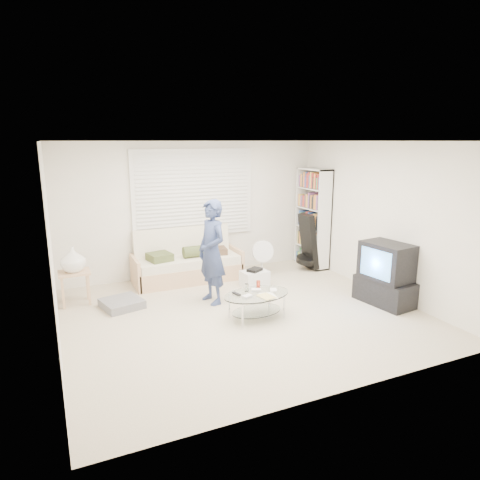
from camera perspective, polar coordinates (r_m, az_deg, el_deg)
name	(u,v)px	position (r m, az deg, el deg)	size (l,w,h in m)	color
ground	(243,314)	(6.42, 0.41, -9.84)	(5.00, 5.00, 0.00)	tan
room_shell	(230,201)	(6.41, -1.35, 5.27)	(5.02, 4.52, 2.51)	white
window_blinds	(194,193)	(8.02, -6.15, 6.22)	(2.32, 0.08, 1.62)	silver
futon_sofa	(187,264)	(7.88, -7.08, -3.14)	(1.94, 0.78, 0.95)	tan
grey_floor_pillow	(122,304)	(6.88, -15.47, -8.16)	(0.55, 0.55, 0.13)	slate
side_table	(73,262)	(7.06, -21.37, -2.73)	(0.47, 0.38, 0.92)	tan
bookshelf	(313,218)	(8.70, 9.66, 2.89)	(0.31, 0.83, 1.97)	white
guitar_case	(308,246)	(8.50, 9.06, -0.76)	(0.40, 0.41, 1.10)	black
floor_fan	(262,255)	(8.06, 2.91, -2.02)	(0.42, 0.28, 0.69)	white
storage_bin	(255,278)	(7.55, 1.96, -5.09)	(0.49, 0.36, 0.32)	white
tv_unit	(385,275)	(7.03, 18.82, -4.39)	(0.59, 0.95, 0.98)	black
coffee_table	(257,298)	(6.18, 2.26, -7.77)	(1.05, 0.72, 0.49)	silver
standing_person	(212,252)	(6.64, -3.77, -1.62)	(0.60, 0.39, 1.64)	navy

